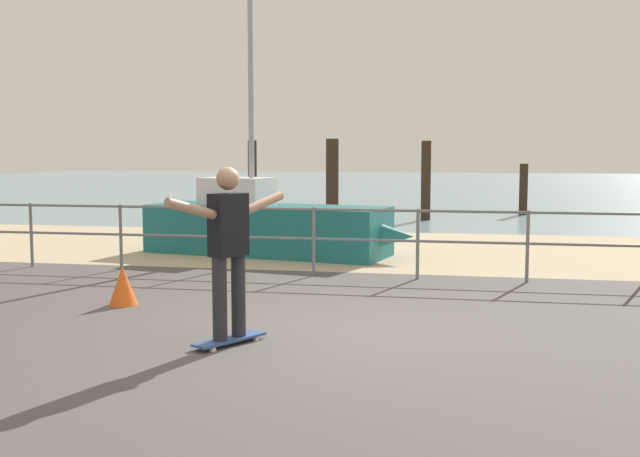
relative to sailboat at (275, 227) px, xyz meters
name	(u,v)px	position (x,y,z in m)	size (l,w,h in m)	color
ground_plane	(299,363)	(1.97, -6.82, -0.52)	(24.00, 10.00, 0.04)	#514C49
beach_strip	(390,250)	(1.97, 1.18, -0.52)	(24.00, 6.00, 0.04)	tan
sea_surface	(441,186)	(1.97, 29.18, -0.52)	(72.00, 50.00, 0.04)	#75939E
railing_fence	(263,230)	(0.40, -2.22, 0.17)	(13.99, 0.05, 1.05)	slate
sailboat	(275,227)	(0.00, 0.00, 0.00)	(5.07, 2.23, 5.46)	#19666B
skateboard	(230,340)	(1.19, -6.39, -0.46)	(0.58, 0.79, 0.08)	#334C8C
skateboarder	(229,242)	(1.19, -6.39, 0.49)	(0.81, 1.29, 1.65)	#26262B
groyne_post_0	(252,176)	(-3.16, 9.53, 0.58)	(0.28, 0.28, 2.22)	#332319
groyne_post_1	(332,178)	(-0.43, 8.35, 0.60)	(0.37, 0.37, 2.24)	#332319
groyne_post_2	(426,181)	(2.29, 7.51, 0.56)	(0.26, 0.26, 2.17)	#332319
groyne_post_3	(523,190)	(5.02, 9.84, 0.24)	(0.25, 0.25, 1.52)	#332319
traffic_cone	(123,286)	(-0.67, -4.80, -0.27)	(0.36, 0.36, 0.50)	#E55919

